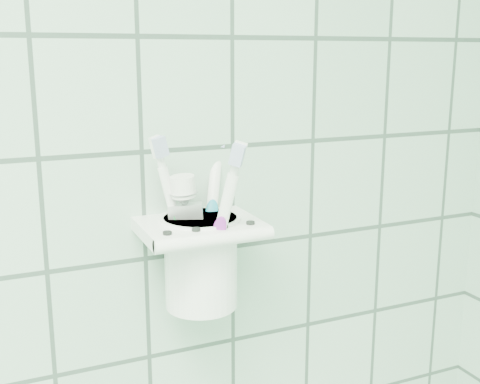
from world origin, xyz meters
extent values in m
cube|color=white|center=(0.63, 1.19, 1.29)|extent=(0.05, 0.02, 0.04)
cube|color=white|center=(0.63, 1.15, 1.30)|extent=(0.14, 0.10, 0.02)
cylinder|color=white|center=(0.63, 1.10, 1.30)|extent=(0.14, 0.02, 0.02)
cylinder|color=black|center=(0.58, 1.11, 1.31)|extent=(0.01, 0.01, 0.00)
cylinder|color=black|center=(0.61, 1.11, 1.31)|extent=(0.01, 0.01, 0.00)
cylinder|color=black|center=(0.65, 1.11, 1.31)|extent=(0.01, 0.01, 0.00)
cylinder|color=black|center=(0.68, 1.11, 1.31)|extent=(0.01, 0.01, 0.00)
cylinder|color=white|center=(0.63, 1.16, 1.25)|extent=(0.09, 0.09, 0.11)
cylinder|color=white|center=(0.63, 1.16, 1.30)|extent=(0.09, 0.09, 0.01)
cylinder|color=black|center=(0.63, 1.16, 1.31)|extent=(0.08, 0.08, 0.00)
cylinder|color=white|center=(0.63, 1.17, 1.29)|extent=(0.06, 0.02, 0.17)
cylinder|color=white|center=(0.63, 1.17, 1.38)|extent=(0.02, 0.01, 0.02)
cube|color=silver|center=(0.63, 1.16, 1.40)|extent=(0.02, 0.01, 0.03)
cube|color=white|center=(0.63, 1.17, 1.40)|extent=(0.02, 0.01, 0.03)
ellipsoid|color=green|center=(0.63, 1.16, 1.31)|extent=(0.02, 0.01, 0.03)
cylinder|color=white|center=(0.63, 1.14, 1.30)|extent=(0.06, 0.08, 0.17)
cylinder|color=white|center=(0.63, 1.14, 1.39)|extent=(0.02, 0.02, 0.03)
cube|color=silver|center=(0.63, 1.13, 1.41)|extent=(0.02, 0.02, 0.03)
cube|color=white|center=(0.63, 1.14, 1.41)|extent=(0.02, 0.02, 0.03)
ellipsoid|color=teal|center=(0.63, 1.13, 1.32)|extent=(0.02, 0.02, 0.03)
cylinder|color=white|center=(0.63, 1.14, 1.29)|extent=(0.04, 0.06, 0.17)
cylinder|color=white|center=(0.63, 1.14, 1.39)|extent=(0.02, 0.02, 0.03)
cube|color=silver|center=(0.63, 1.13, 1.40)|extent=(0.02, 0.02, 0.03)
cube|color=white|center=(0.63, 1.14, 1.40)|extent=(0.02, 0.02, 0.03)
ellipsoid|color=purple|center=(0.63, 1.13, 1.31)|extent=(0.02, 0.02, 0.03)
cube|color=silver|center=(0.63, 1.16, 1.27)|extent=(0.05, 0.03, 0.12)
cube|color=silver|center=(0.63, 1.16, 1.21)|extent=(0.04, 0.02, 0.01)
cone|color=silver|center=(0.63, 1.16, 1.33)|extent=(0.04, 0.04, 0.02)
cylinder|color=white|center=(0.63, 1.16, 1.35)|extent=(0.04, 0.04, 0.03)
camera|label=1|loc=(0.40, 0.52, 1.49)|focal=45.00mm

